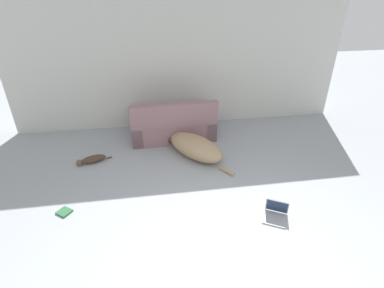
% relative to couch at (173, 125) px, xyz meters
% --- Properties ---
extents(ground_plane, '(20.00, 20.00, 0.00)m').
position_rel_couch_xyz_m(ground_plane, '(0.23, -3.36, -0.26)').
color(ground_plane, '#999EA3').
extents(wall_back, '(6.78, 0.06, 2.60)m').
position_rel_couch_xyz_m(wall_back, '(0.23, 0.63, 1.04)').
color(wall_back, beige).
rests_on(wall_back, ground_plane).
extents(couch, '(1.65, 0.93, 0.83)m').
position_rel_couch_xyz_m(couch, '(0.00, 0.00, 0.00)').
color(couch, gray).
rests_on(couch, ground_plane).
extents(dog, '(1.11, 1.43, 0.38)m').
position_rel_couch_xyz_m(dog, '(0.30, -0.79, -0.07)').
color(dog, '#A38460').
rests_on(dog, ground_plane).
extents(cat, '(0.60, 0.30, 0.12)m').
position_rel_couch_xyz_m(cat, '(-1.50, -0.75, -0.20)').
color(cat, '#473323').
rests_on(cat, ground_plane).
extents(laptop_open, '(0.41, 0.41, 0.24)m').
position_rel_couch_xyz_m(laptop_open, '(1.14, -2.52, -0.18)').
color(laptop_open, gray).
rests_on(laptop_open, ground_plane).
extents(book_green, '(0.24, 0.23, 0.02)m').
position_rel_couch_xyz_m(book_green, '(-1.71, -2.01, -0.25)').
color(book_green, '#2D663D').
rests_on(book_green, ground_plane).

